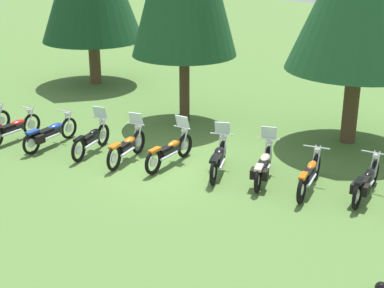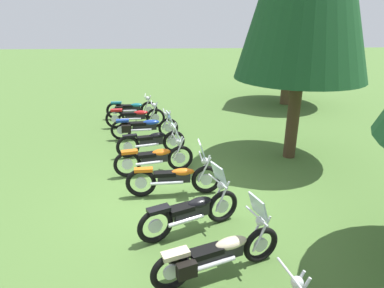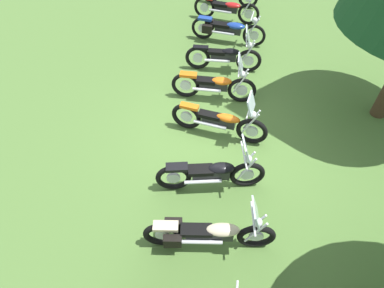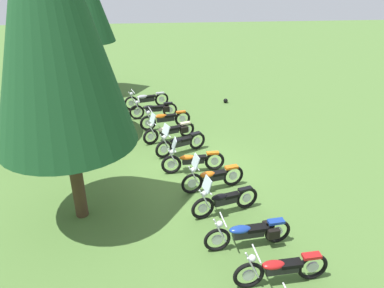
{
  "view_description": "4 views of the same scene",
  "coord_description": "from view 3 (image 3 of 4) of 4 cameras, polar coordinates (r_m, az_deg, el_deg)",
  "views": [
    {
      "loc": [
        9.95,
        -12.24,
        6.62
      ],
      "look_at": [
        0.31,
        0.7,
        0.57
      ],
      "focal_mm": 53.71,
      "sensor_mm": 36.0,
      "label": 1
    },
    {
      "loc": [
        7.2,
        0.13,
        4.15
      ],
      "look_at": [
        -1.61,
        0.6,
        0.74
      ],
      "focal_mm": 31.01,
      "sensor_mm": 36.0,
      "label": 2
    },
    {
      "loc": [
        5.43,
        1.54,
        5.94
      ],
      "look_at": [
        1.06,
        -0.16,
        0.72
      ],
      "focal_mm": 31.29,
      "sensor_mm": 36.0,
      "label": 3
    },
    {
      "loc": [
        -11.53,
        1.3,
        6.79
      ],
      "look_at": [
        0.28,
        0.08,
        0.97
      ],
      "focal_mm": 33.82,
      "sensor_mm": 36.0,
      "label": 4
    }
  ],
  "objects": [
    {
      "name": "ground_plane",
      "position": [
        8.19,
        3.73,
        1.49
      ],
      "size": [
        80.0,
        80.0,
        0.0
      ],
      "primitive_type": "plane",
      "color": "#4C7033"
    },
    {
      "name": "motorcycle_1",
      "position": [
        12.56,
        5.93,
        21.99
      ],
      "size": [
        0.61,
        2.34,
        1.03
      ],
      "rotation": [
        0.0,
        0.0,
        1.63
      ],
      "color": "black",
      "rests_on": "ground_plane"
    },
    {
      "name": "motorcycle_2",
      "position": [
        11.32,
        5.93,
        18.94
      ],
      "size": [
        0.71,
        2.41,
        1.02
      ],
      "rotation": [
        0.0,
        0.0,
        1.67
      ],
      "color": "black",
      "rests_on": "ground_plane"
    },
    {
      "name": "motorcycle_3",
      "position": [
        9.98,
        5.55,
        14.65
      ],
      "size": [
        0.8,
        2.16,
        1.38
      ],
      "rotation": [
        0.0,
        0.0,
        1.84
      ],
      "color": "black",
      "rests_on": "ground_plane"
    },
    {
      "name": "motorcycle_4",
      "position": [
        8.88,
        3.89,
        10.03
      ],
      "size": [
        0.74,
        2.2,
        1.39
      ],
      "rotation": [
        0.0,
        0.0,
        1.8
      ],
      "color": "black",
      "rests_on": "ground_plane"
    },
    {
      "name": "motorcycle_5",
      "position": [
        7.88,
        4.78,
        3.9
      ],
      "size": [
        0.6,
        2.35,
        1.38
      ],
      "rotation": [
        0.0,
        0.0,
        1.63
      ],
      "color": "black",
      "rests_on": "ground_plane"
    },
    {
      "name": "motorcycle_6",
      "position": [
        6.85,
        3.45,
        -4.97
      ],
      "size": [
        1.11,
        2.11,
        1.38
      ],
      "rotation": [
        0.0,
        0.0,
        2.0
      ],
      "color": "black",
      "rests_on": "ground_plane"
    },
    {
      "name": "motorcycle_7",
      "position": [
        6.16,
        2.67,
        -14.92
      ],
      "size": [
        1.06,
        2.29,
        1.36
      ],
      "rotation": [
        0.0,
        0.0,
        1.92
      ],
      "color": "black",
      "rests_on": "ground_plane"
    }
  ]
}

